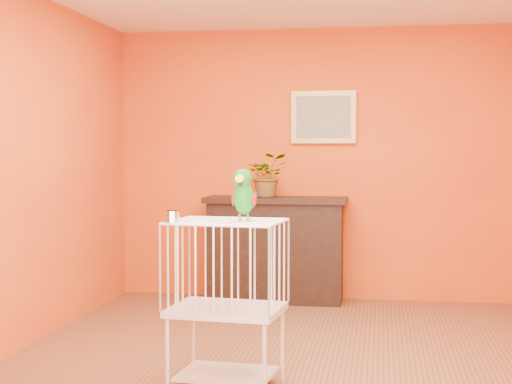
# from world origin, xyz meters

# --- Properties ---
(ground) EXTENTS (4.50, 4.50, 0.00)m
(ground) POSITION_xyz_m (0.00, 0.00, 0.00)
(ground) COLOR brown
(ground) RESTS_ON ground
(room_shell) EXTENTS (4.50, 4.50, 4.50)m
(room_shell) POSITION_xyz_m (0.00, 0.00, 1.58)
(room_shell) COLOR #DC5B14
(room_shell) RESTS_ON ground
(console_cabinet) EXTENTS (1.34, 0.48, 0.99)m
(console_cabinet) POSITION_xyz_m (-0.43, 2.02, 0.50)
(console_cabinet) COLOR black
(console_cabinet) RESTS_ON ground
(potted_plant) EXTENTS (0.47, 0.50, 0.32)m
(potted_plant) POSITION_xyz_m (-0.51, 2.05, 1.15)
(potted_plant) COLOR #26722D
(potted_plant) RESTS_ON console_cabinet
(framed_picture) EXTENTS (0.62, 0.04, 0.50)m
(framed_picture) POSITION_xyz_m (0.00, 2.22, 1.75)
(framed_picture) COLOR #B48C40
(framed_picture) RESTS_ON room_shell
(birdcage) EXTENTS (0.70, 0.56, 1.01)m
(birdcage) POSITION_xyz_m (-0.36, -0.71, 0.52)
(birdcage) COLOR white
(birdcage) RESTS_ON ground
(feed_cup) EXTENTS (0.09, 0.09, 0.07)m
(feed_cup) POSITION_xyz_m (-0.65, -0.88, 1.05)
(feed_cup) COLOR silver
(feed_cup) RESTS_ON birdcage
(parrot) EXTENTS (0.15, 0.28, 0.32)m
(parrot) POSITION_xyz_m (-0.26, -0.70, 1.17)
(parrot) COLOR #59544C
(parrot) RESTS_ON birdcage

